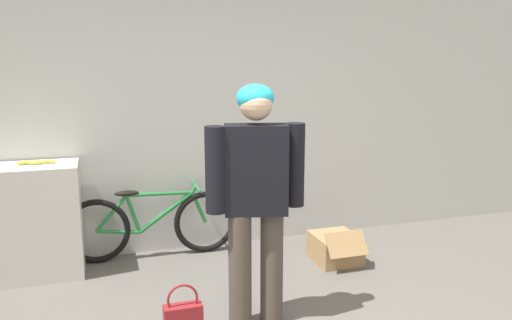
{
  "coord_description": "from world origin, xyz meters",
  "views": [
    {
      "loc": [
        -0.96,
        -2.18,
        1.79
      ],
      "look_at": [
        0.02,
        0.91,
        1.17
      ],
      "focal_mm": 35.0,
      "sensor_mm": 36.0,
      "label": 1
    }
  ],
  "objects_px": {
    "bicycle": "(152,224)",
    "banana": "(36,162)",
    "person": "(256,190)",
    "cardboard_box": "(335,248)"
  },
  "relations": [
    {
      "from": "bicycle",
      "to": "banana",
      "type": "relative_size",
      "value": 4.87
    },
    {
      "from": "banana",
      "to": "cardboard_box",
      "type": "bearing_deg",
      "value": -11.84
    },
    {
      "from": "person",
      "to": "bicycle",
      "type": "height_order",
      "value": "person"
    },
    {
      "from": "bicycle",
      "to": "cardboard_box",
      "type": "height_order",
      "value": "bicycle"
    },
    {
      "from": "bicycle",
      "to": "banana",
      "type": "height_order",
      "value": "banana"
    },
    {
      "from": "cardboard_box",
      "to": "banana",
      "type": "bearing_deg",
      "value": 168.16
    },
    {
      "from": "bicycle",
      "to": "cardboard_box",
      "type": "xyz_separation_m",
      "value": [
        1.59,
        -0.61,
        -0.19
      ]
    },
    {
      "from": "person",
      "to": "banana",
      "type": "bearing_deg",
      "value": 151.93
    },
    {
      "from": "banana",
      "to": "cardboard_box",
      "type": "height_order",
      "value": "banana"
    },
    {
      "from": "person",
      "to": "banana",
      "type": "height_order",
      "value": "person"
    }
  ]
}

